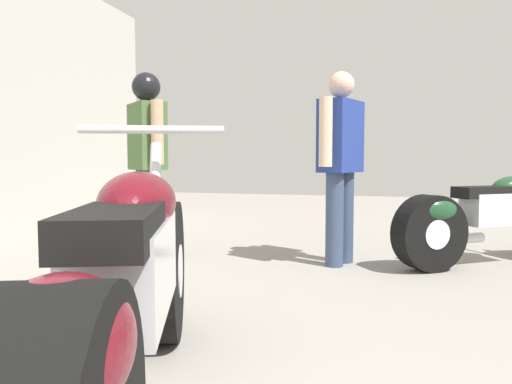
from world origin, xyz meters
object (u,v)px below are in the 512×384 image
at_px(motorcycle_maroon_cruiser, 125,303).
at_px(mechanic_with_helmet, 147,147).
at_px(motorcycle_black_naked, 492,219).
at_px(mechanic_in_blue, 340,156).

distance_m(motorcycle_maroon_cruiser, mechanic_with_helmet, 3.02).
bearing_deg(mechanic_with_helmet, motorcycle_black_naked, 7.12).
distance_m(motorcycle_black_naked, mechanic_with_helmet, 3.07).
relative_size(mechanic_in_blue, mechanic_with_helmet, 0.96).
distance_m(motorcycle_black_naked, mechanic_in_blue, 1.37).
distance_m(mechanic_in_blue, mechanic_with_helmet, 1.75).
xyz_separation_m(motorcycle_black_naked, mechanic_in_blue, (-1.23, -0.31, 0.52)).
bearing_deg(motorcycle_maroon_cruiser, motorcycle_black_naked, 61.37).
height_order(motorcycle_black_naked, mechanic_with_helmet, mechanic_with_helmet).
height_order(mechanic_in_blue, mechanic_with_helmet, mechanic_with_helmet).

